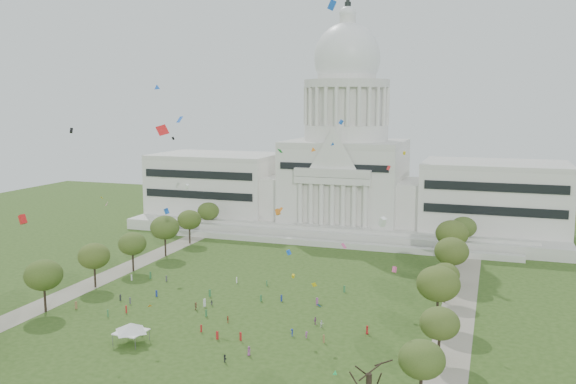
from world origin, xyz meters
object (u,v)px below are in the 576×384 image
at_px(capitol, 345,172).
at_px(person_0, 367,330).
at_px(event_tent, 131,327).
at_px(big_bare_tree, 369,369).

height_order(capitol, person_0, capitol).
bearing_deg(event_tent, big_bare_tree, -16.30).
height_order(event_tent, person_0, event_tent).
relative_size(capitol, big_bare_tree, 12.50).
bearing_deg(big_bare_tree, event_tent, 163.70).
bearing_deg(event_tent, person_0, 24.58).
bearing_deg(event_tent, capitol, 83.55).
relative_size(big_bare_tree, person_0, 6.72).
bearing_deg(capitol, event_tent, -96.45).
distance_m(capitol, big_bare_tree, 147.23).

